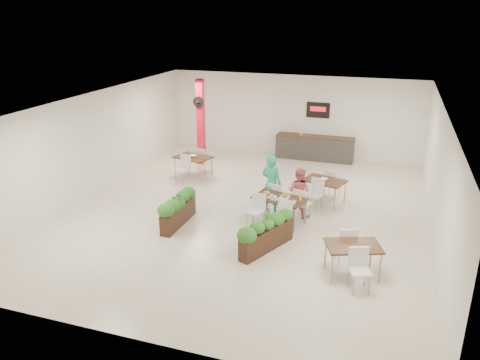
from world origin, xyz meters
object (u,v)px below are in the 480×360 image
Objects in this scene: main_table at (279,201)px; side_table_a at (193,160)px; planter_right at (267,232)px; diner_man at (271,184)px; diner_woman at (299,192)px; service_counter at (315,147)px; side_table_b at (324,184)px; red_column at (201,121)px; side_table_c at (353,250)px; planter_left at (178,208)px.

main_table and side_table_a have the same top height.
planter_right is at bearing -86.66° from main_table.
planter_right reaches higher than main_table.
planter_right is (0.09, -1.60, -0.14)m from main_table.
diner_man is 1.21× the size of diner_woman.
diner_man is at bearing -17.12° from side_table_a.
main_table is at bearing -89.39° from service_counter.
service_counter reaches higher than side_table_b.
red_column is 1.92× the size of side_table_c.
side_table_a is at bearing -77.85° from red_column.
service_counter is 5.47m from diner_man.
side_table_a and side_table_c have the same top height.
main_table is at bearing 73.21° from diner_woman.
red_column is at bearing 113.83° from side_table_c.
diner_man is (-0.32, -5.45, 0.37)m from service_counter.
side_table_c is at bearing 137.82° from diner_woman.
diner_man is 0.98× the size of planter_left.
diner_man reaches higher than main_table.
diner_man reaches higher than planter_right.
main_table is 1.13× the size of side_table_a.
diner_woman reaches higher than side_table_a.
planter_left is at bearing 51.77° from diner_man.
diner_man is at bearing 120.84° from main_table.
side_table_b is 4.12m from side_table_c.
diner_woman is at bearing 101.84° from side_table_c.
diner_woman is 4.63m from side_table_a.
diner_woman is 0.86× the size of side_table_a.
diner_man is 2.33m from planter_right.
diner_man is 1.04× the size of side_table_b.
side_table_a reaches higher than planter_left.
service_counter is 7.49m from planter_left.
diner_woman is at bearing -38.71° from red_column.
diner_woman is 0.86× the size of side_table_c.
diner_woman reaches higher than side_table_c.
red_column is at bearing -28.89° from diner_man.
side_table_c is (4.76, -1.18, 0.13)m from planter_left.
service_counter is 1.80× the size of side_table_c.
red_column reaches higher than side_table_a.
red_column is 1.85m from side_table_a.
diner_woman is (0.48, -5.45, 0.22)m from service_counter.
diner_woman is at bearing -97.30° from side_table_b.
side_table_b is at bearing 3.28° from side_table_a.
service_counter is 1.80× the size of side_table_b.
main_table is 3.06m from side_table_c.
red_column is 1.80× the size of planter_left.
main_table is 1.61m from planter_right.
side_table_b reaches higher than planter_left.
service_counter is at bearing 91.18° from planter_right.
diner_woman is (0.80, -0.00, -0.15)m from diner_man.
red_column is 1.07× the size of service_counter.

